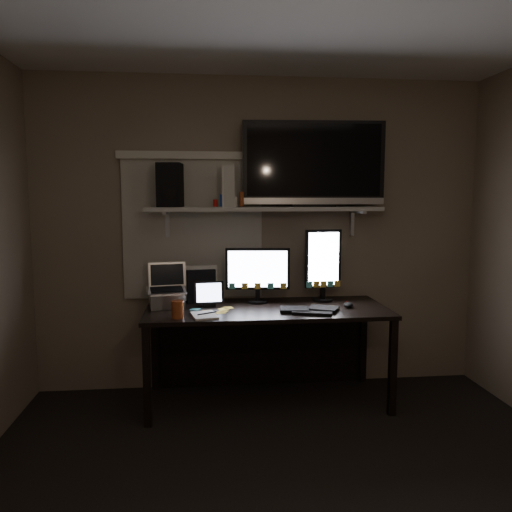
{
  "coord_description": "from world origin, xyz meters",
  "views": [
    {
      "loc": [
        -0.47,
        -2.22,
        1.56
      ],
      "look_at": [
        -0.1,
        1.25,
        1.14
      ],
      "focal_mm": 35.0,
      "sensor_mm": 36.0,
      "label": 1
    }
  ],
  "objects": [
    {
      "name": "back_wall",
      "position": [
        0.0,
        1.8,
        1.25
      ],
      "size": [
        3.6,
        0.0,
        3.6
      ],
      "primitive_type": "plane",
      "rotation": [
        1.57,
        0.0,
        0.0
      ],
      "color": "#6F6150",
      "rests_on": "floor"
    },
    {
      "name": "window_blinds",
      "position": [
        -0.55,
        1.79,
        1.3
      ],
      "size": [
        1.1,
        0.02,
        1.1
      ],
      "primitive_type": "cube",
      "color": "beige",
      "rests_on": "back_wall"
    },
    {
      "name": "desk",
      "position": [
        0.0,
        1.55,
        0.55
      ],
      "size": [
        1.8,
        0.75,
        0.73
      ],
      "color": "black",
      "rests_on": "floor"
    },
    {
      "name": "wall_shelf",
      "position": [
        0.0,
        1.62,
        1.46
      ],
      "size": [
        1.8,
        0.35,
        0.03
      ],
      "primitive_type": "cube",
      "color": "#AEAEA9",
      "rests_on": "back_wall"
    },
    {
      "name": "monitor_landscape",
      "position": [
        -0.05,
        1.61,
        0.95
      ],
      "size": [
        0.5,
        0.1,
        0.44
      ],
      "primitive_type": "cube",
      "rotation": [
        0.0,
        0.0,
        -0.09
      ],
      "color": "black",
      "rests_on": "desk"
    },
    {
      "name": "monitor_portrait",
      "position": [
        0.47,
        1.63,
        1.02
      ],
      "size": [
        0.29,
        0.08,
        0.58
      ],
      "primitive_type": "cube",
      "rotation": [
        0.0,
        0.0,
        0.08
      ],
      "color": "black",
      "rests_on": "desk"
    },
    {
      "name": "keyboard",
      "position": [
        0.29,
        1.28,
        0.74
      ],
      "size": [
        0.46,
        0.29,
        0.03
      ],
      "primitive_type": "cube",
      "rotation": [
        0.0,
        0.0,
        -0.31
      ],
      "color": "black",
      "rests_on": "desk"
    },
    {
      "name": "mouse",
      "position": [
        0.61,
        1.37,
        0.75
      ],
      "size": [
        0.09,
        0.12,
        0.04
      ],
      "primitive_type": "ellipsoid",
      "rotation": [
        0.0,
        0.0,
        -0.28
      ],
      "color": "black",
      "rests_on": "desk"
    },
    {
      "name": "notepad",
      "position": [
        -0.47,
        1.2,
        0.74
      ],
      "size": [
        0.2,
        0.25,
        0.01
      ],
      "primitive_type": "cube",
      "rotation": [
        0.0,
        0.0,
        0.19
      ],
      "color": "white",
      "rests_on": "desk"
    },
    {
      "name": "tablet",
      "position": [
        -0.43,
        1.51,
        0.83
      ],
      "size": [
        0.23,
        0.11,
        0.2
      ],
      "primitive_type": "cube",
      "rotation": [
        0.0,
        0.0,
        0.1
      ],
      "color": "black",
      "rests_on": "desk"
    },
    {
      "name": "file_sorter",
      "position": [
        -0.49,
        1.67,
        0.87
      ],
      "size": [
        0.24,
        0.14,
        0.28
      ],
      "primitive_type": "cube",
      "rotation": [
        0.0,
        0.0,
        0.16
      ],
      "color": "black",
      "rests_on": "desk"
    },
    {
      "name": "laptop",
      "position": [
        -0.75,
        1.52,
        0.89
      ],
      "size": [
        0.32,
        0.28,
        0.32
      ],
      "primitive_type": "cube",
      "rotation": [
        0.0,
        0.0,
        0.17
      ],
      "color": "#B9B8BE",
      "rests_on": "desk"
    },
    {
      "name": "cup",
      "position": [
        -0.65,
        1.17,
        0.79
      ],
      "size": [
        0.1,
        0.1,
        0.12
      ],
      "primitive_type": "cylinder",
      "rotation": [
        0.0,
        0.0,
        0.27
      ],
      "color": "brown",
      "rests_on": "desk"
    },
    {
      "name": "sticky_notes",
      "position": [
        -0.4,
        1.35,
        0.73
      ],
      "size": [
        0.33,
        0.27,
        0.0
      ],
      "primitive_type": null,
      "rotation": [
        0.0,
        0.0,
        -0.22
      ],
      "color": "gold",
      "rests_on": "desk"
    },
    {
      "name": "tv",
      "position": [
        0.39,
        1.65,
        1.81
      ],
      "size": [
        1.11,
        0.27,
        0.66
      ],
      "primitive_type": "cube",
      "rotation": [
        0.0,
        0.0,
        -0.07
      ],
      "color": "black",
      "rests_on": "wall_shelf"
    },
    {
      "name": "game_console",
      "position": [
        -0.27,
        1.65,
        1.63
      ],
      "size": [
        0.11,
        0.26,
        0.31
      ],
      "primitive_type": "cube",
      "rotation": [
        0.0,
        0.0,
        -0.1
      ],
      "color": "beige",
      "rests_on": "wall_shelf"
    },
    {
      "name": "speaker",
      "position": [
        -0.71,
        1.65,
        1.64
      ],
      "size": [
        0.2,
        0.24,
        0.33
      ],
      "primitive_type": "cube",
      "rotation": [
        0.0,
        0.0,
        -0.09
      ],
      "color": "black",
      "rests_on": "wall_shelf"
    },
    {
      "name": "bottles",
      "position": [
        -0.27,
        1.59,
        1.54
      ],
      "size": [
        0.21,
        0.07,
        0.13
      ],
      "primitive_type": null,
      "rotation": [
        0.0,
        0.0,
        0.12
      ],
      "color": "#A50F0C",
      "rests_on": "wall_shelf"
    }
  ]
}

